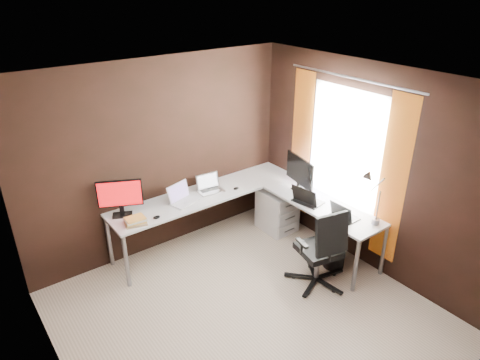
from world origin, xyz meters
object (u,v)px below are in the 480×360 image
Objects in this scene: monitor_left at (120,196)px; laptop_black_big at (307,199)px; office_chair at (319,262)px; laptop_silver at (209,187)px; laptop_black_small at (343,215)px; laptop_white at (182,198)px; wastebasket at (334,255)px; book_stack at (135,221)px; monitor_right at (300,172)px; drawer_pedestal at (277,210)px; desk_lamp at (372,192)px.

laptop_black_big is (1.98, -1.12, -0.20)m from monitor_left.
monitor_left is 2.47m from office_chair.
laptop_silver is 1.11× the size of laptop_black_small.
wastebasket is at bearing -64.07° from laptop_white.
book_stack is 0.93× the size of wastebasket.
laptop_black_small is at bearing -12.49° from monitor_left.
laptop_black_big is (-0.14, -0.29, -0.23)m from monitor_right.
laptop_silver is 1.13× the size of wastebasket.
drawer_pedestal is 2.11× the size of book_stack.
laptop_silver is 0.53× the size of desk_lamp.
desk_lamp reaches higher than monitor_left.
monitor_right is 0.86m from laptop_black_small.
monitor_right is 1.08m from desk_lamp.
office_chair is (-0.40, -0.05, -0.48)m from laptop_black_small.
book_stack is at bearing 87.39° from monitor_right.
wastebasket is at bearing -11.25° from monitor_left.
laptop_white is at bearing 132.53° from wastebasket.
drawer_pedestal is 1.29m from office_chair.
desk_lamp is (1.45, -1.75, 0.36)m from laptop_white.
drawer_pedestal is 1.92× the size of laptop_black_small.
desk_lamp is at bearing -174.96° from laptop_black_big.
laptop_black_big is 1.27× the size of laptop_black_small.
wastebasket is at bearing 28.60° from office_chair.
desk_lamp reaches higher than office_chair.
laptop_white is 1.29× the size of laptop_black_small.
laptop_black_small is at bearing -172.68° from monitor_right.
monitor_left is 1.39× the size of laptop_silver.
monitor_left is at bearing 98.11° from book_stack.
monitor_left is 1.21× the size of laptop_black_big.
office_chair is at bearing -41.09° from book_stack.
drawer_pedestal is at bearing -18.52° from laptop_black_big.
laptop_silver is at bearing 118.53° from office_chair.
desk_lamp is at bearing -14.62° from monitor_left.
monitor_left reaches higher than wastebasket.
drawer_pedestal is 1.24× the size of monitor_left.
laptop_white is at bearing 75.53° from monitor_right.
book_stack is (-2.03, 0.19, 0.47)m from drawer_pedestal.
monitor_right is 1.21m from laptop_silver.
wastebasket is (0.08, -0.46, -0.63)m from laptop_black_big.
monitor_left is 0.74× the size of desk_lamp.
book_stack is (0.04, -0.28, -0.22)m from monitor_left.
book_stack reaches higher than wastebasket.
book_stack is at bearing 56.62° from laptop_black_big.
laptop_black_small is at bearing -94.33° from wastebasket.
drawer_pedestal is at bearing 83.63° from office_chair.
laptop_black_small is 0.46m from desk_lamp.
laptop_white is (-1.33, 0.34, 0.48)m from drawer_pedestal.
book_stack is at bearing 54.59° from laptop_black_small.
laptop_black_small is 0.62m from office_chair.
laptop_black_small reaches higher than book_stack.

